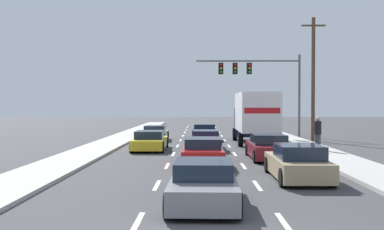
% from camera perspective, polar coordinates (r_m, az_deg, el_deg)
% --- Properties ---
extents(ground_plane, '(140.00, 140.00, 0.00)m').
position_cam_1_polar(ground_plane, '(34.00, 1.34, -3.34)').
color(ground_plane, '#3D3D3F').
extents(sidewalk_right, '(2.46, 80.00, 0.14)m').
position_cam_1_polar(sidewalk_right, '(29.78, 14.01, -3.90)').
color(sidewalk_right, '#B2AFA8').
rests_on(sidewalk_right, ground_plane).
extents(sidewalk_left, '(2.46, 80.00, 0.14)m').
position_cam_1_polar(sidewalk_left, '(29.67, -11.22, -3.90)').
color(sidewalk_left, '#B2AFA8').
rests_on(sidewalk_left, ground_plane).
extents(lane_markings, '(3.54, 57.00, 0.01)m').
position_cam_1_polar(lane_markings, '(33.34, 1.35, -3.42)').
color(lane_markings, silver).
rests_on(lane_markings, ground_plane).
extents(car_silver, '(1.85, 4.24, 1.14)m').
position_cam_1_polar(car_silver, '(35.52, -4.53, -2.30)').
color(car_silver, '#B7BABF').
rests_on(car_silver, ground_plane).
extents(car_yellow, '(1.94, 4.69, 1.17)m').
position_cam_1_polar(car_yellow, '(28.28, -5.15, -3.19)').
color(car_yellow, yellow).
rests_on(car_yellow, ground_plane).
extents(car_black, '(1.97, 4.54, 1.23)m').
position_cam_1_polar(car_black, '(36.27, 1.52, -2.14)').
color(car_black, black).
rests_on(car_black, ground_plane).
extents(car_blue, '(1.85, 4.48, 1.19)m').
position_cam_1_polar(car_blue, '(28.44, 1.71, -3.14)').
color(car_blue, '#1E389E').
rests_on(car_blue, ground_plane).
extents(car_red, '(1.89, 4.70, 1.25)m').
position_cam_1_polar(car_red, '(21.08, 1.31, -4.61)').
color(car_red, red).
rests_on(car_red, ground_plane).
extents(car_gray, '(1.94, 4.48, 1.19)m').
position_cam_1_polar(car_gray, '(12.97, 1.40, -8.44)').
color(car_gray, slate).
rests_on(car_gray, ground_plane).
extents(box_truck, '(2.69, 8.11, 3.54)m').
position_cam_1_polar(box_truck, '(32.63, 7.71, 0.05)').
color(box_truck, white).
rests_on(box_truck, ground_plane).
extents(car_maroon, '(1.95, 4.46, 1.25)m').
position_cam_1_polar(car_maroon, '(23.78, 9.30, -3.95)').
color(car_maroon, maroon).
rests_on(car_maroon, ground_plane).
extents(car_tan, '(1.87, 4.47, 1.29)m').
position_cam_1_polar(car_tan, '(17.53, 12.77, -5.79)').
color(car_tan, tan).
rests_on(car_tan, ground_plane).
extents(traffic_signal_mast, '(8.89, 0.69, 7.00)m').
position_cam_1_polar(traffic_signal_mast, '(40.26, 7.39, 5.00)').
color(traffic_signal_mast, '#595B56').
rests_on(traffic_signal_mast, ground_plane).
extents(utility_pole_mid, '(1.80, 0.28, 9.27)m').
position_cam_1_polar(utility_pole_mid, '(36.27, 14.59, 4.46)').
color(utility_pole_mid, brown).
rests_on(utility_pole_mid, ground_plane).
extents(pedestrian_near_corner, '(0.38, 0.38, 1.90)m').
position_cam_1_polar(pedestrian_near_corner, '(27.58, 15.14, -2.18)').
color(pedestrian_near_corner, '#3F3F42').
rests_on(pedestrian_near_corner, sidewalk_right).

